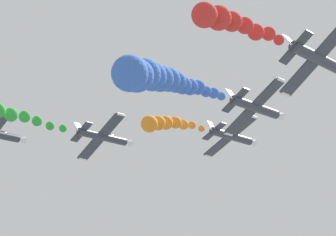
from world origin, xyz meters
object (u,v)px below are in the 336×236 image
object	(u,v)px
airplane_left_inner	(104,137)
airplane_right_outer	(319,59)
airplane_lead	(232,136)
airplane_right_inner	(256,108)

from	to	relation	value
airplane_left_inner	airplane_right_outer	distance (m)	41.32
airplane_lead	airplane_right_inner	distance (m)	16.97
airplane_lead	airplane_left_inner	xyz separation A→B (m)	(-13.80, -11.85, -0.10)
airplane_lead	airplane_right_inner	size ratio (longest dim) A/B	1.00
airplane_lead	airplane_left_inner	world-z (taller)	airplane_left_inner
airplane_left_inner	airplane_right_inner	size ratio (longest dim) A/B	1.00
airplane_left_inner	airplane_right_inner	xyz separation A→B (m)	(25.81, -0.14, -0.18)
airplane_lead	airplane_right_outer	size ratio (longest dim) A/B	1.00
airplane_left_inner	airplane_right_outer	size ratio (longest dim) A/B	1.00
airplane_right_outer	airplane_right_inner	bearing A→B (deg)	143.32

